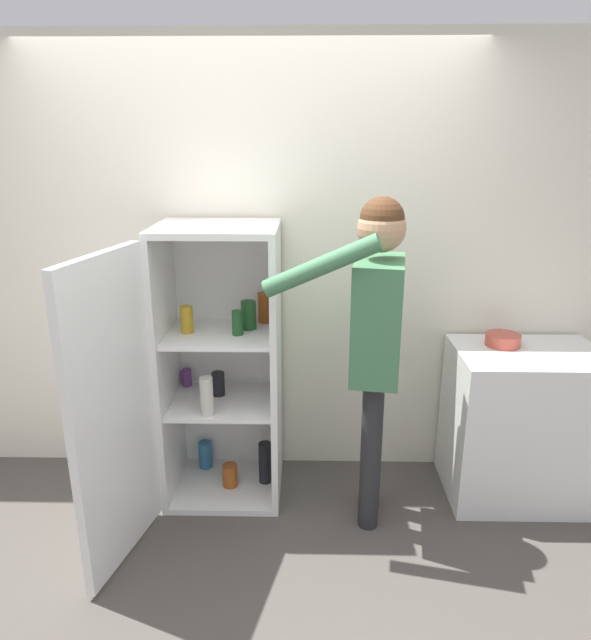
{
  "coord_description": "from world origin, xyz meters",
  "views": [
    {
      "loc": [
        0.31,
        -2.29,
        2.0
      ],
      "look_at": [
        0.25,
        0.65,
        1.06
      ],
      "focal_mm": 32.0,
      "sensor_mm": 36.0,
      "label": 1
    }
  ],
  "objects": [
    {
      "name": "wall_back",
      "position": [
        0.0,
        0.98,
        1.27
      ],
      "size": [
        7.0,
        0.06,
        2.55
      ],
      "color": "silver",
      "rests_on": "ground_plane"
    },
    {
      "name": "bowl",
      "position": [
        1.41,
        0.74,
        0.92
      ],
      "size": [
        0.19,
        0.19,
        0.07
      ],
      "color": "#B24738",
      "rests_on": "counter"
    },
    {
      "name": "person",
      "position": [
        0.65,
        0.41,
        1.12
      ],
      "size": [
        0.71,
        0.55,
        1.74
      ],
      "color": "#262628",
      "rests_on": "ground_plane"
    },
    {
      "name": "ground_plane",
      "position": [
        0.0,
        0.0,
        0.0
      ],
      "size": [
        12.0,
        12.0,
        0.0
      ],
      "primitive_type": "plane",
      "color": "#4C4742"
    },
    {
      "name": "counter",
      "position": [
        1.54,
        0.64,
        0.44
      ],
      "size": [
        0.8,
        0.57,
        0.89
      ],
      "color": "white",
      "rests_on": "ground_plane"
    },
    {
      "name": "refrigerator",
      "position": [
        -0.26,
        0.56,
        0.77
      ],
      "size": [
        0.84,
        1.19,
        1.57
      ],
      "color": "white",
      "rests_on": "ground_plane"
    }
  ]
}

